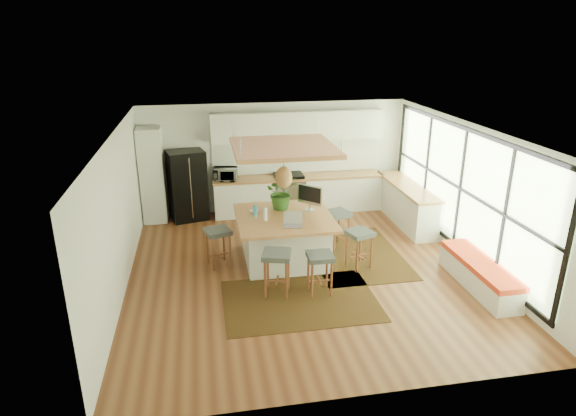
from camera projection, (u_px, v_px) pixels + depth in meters
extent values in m
plane|color=brown|center=(303.00, 270.00, 9.42)|extent=(7.00, 7.00, 0.00)
plane|color=white|center=(304.00, 130.00, 8.49)|extent=(7.00, 7.00, 0.00)
plane|color=white|center=(275.00, 157.00, 12.19)|extent=(6.50, 0.00, 6.50)
plane|color=white|center=(365.00, 303.00, 5.72)|extent=(6.50, 0.00, 6.50)
plane|color=white|center=(119.00, 215.00, 8.42)|extent=(0.00, 7.00, 7.00)
plane|color=white|center=(468.00, 194.00, 9.50)|extent=(0.00, 7.00, 7.00)
cube|color=white|center=(152.00, 175.00, 11.48)|extent=(0.55, 0.60, 2.25)
cube|color=white|center=(299.00, 195.00, 12.30)|extent=(4.20, 0.60, 0.88)
cube|color=#A8683B|center=(299.00, 177.00, 12.14)|extent=(4.24, 0.64, 0.05)
cube|color=white|center=(296.00, 157.00, 12.26)|extent=(4.20, 0.02, 0.80)
cube|color=white|center=(298.00, 126.00, 11.84)|extent=(4.20, 0.34, 0.70)
cube|color=white|center=(407.00, 205.00, 11.60)|extent=(0.60, 2.50, 0.88)
cube|color=#A8683B|center=(408.00, 186.00, 11.45)|extent=(0.64, 2.54, 0.05)
cube|color=black|center=(300.00, 300.00, 8.35)|extent=(2.60, 1.80, 0.01)
cube|color=black|center=(355.00, 254.00, 10.06)|extent=(1.80, 2.60, 0.01)
imported|color=#A5A5AA|center=(225.00, 173.00, 11.74)|extent=(0.59, 0.39, 0.37)
imported|color=#1E4C19|center=(282.00, 196.00, 9.83)|extent=(0.64, 0.71, 0.55)
imported|color=silver|center=(254.00, 211.00, 9.71)|extent=(0.22, 0.22, 0.05)
cylinder|color=#35A4D4|center=(256.00, 212.00, 9.49)|extent=(0.07, 0.07, 0.19)
cylinder|color=white|center=(265.00, 216.00, 9.29)|extent=(0.07, 0.07, 0.19)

